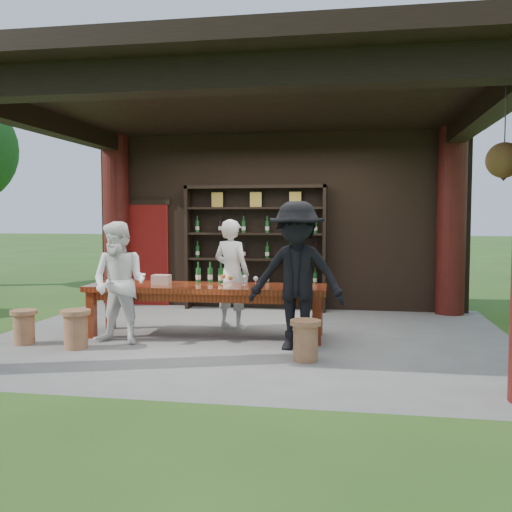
% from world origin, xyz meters
% --- Properties ---
extents(ground, '(90.00, 90.00, 0.00)m').
position_xyz_m(ground, '(0.00, 0.00, 0.00)').
color(ground, '#2D5119').
rests_on(ground, ground).
extents(pavilion, '(7.50, 6.00, 3.60)m').
position_xyz_m(pavilion, '(-0.01, 0.43, 2.13)').
color(pavilion, slate).
rests_on(pavilion, ground).
extents(wine_shelf, '(2.63, 0.40, 2.32)m').
position_xyz_m(wine_shelf, '(-0.37, 2.45, 1.16)').
color(wine_shelf, black).
rests_on(wine_shelf, ground).
extents(tasting_table, '(3.48, 0.99, 0.75)m').
position_xyz_m(tasting_table, '(-0.65, -0.04, 0.63)').
color(tasting_table, '#631F0E').
rests_on(tasting_table, ground).
extents(stool_near_left, '(0.39, 0.39, 0.51)m').
position_xyz_m(stool_near_left, '(-2.16, -1.09, 0.27)').
color(stool_near_left, brown).
rests_on(stool_near_left, ground).
extents(stool_near_right, '(0.38, 0.38, 0.50)m').
position_xyz_m(stool_near_right, '(0.89, -1.22, 0.26)').
color(stool_near_right, brown).
rests_on(stool_near_right, ground).
extents(stool_far_left, '(0.36, 0.36, 0.47)m').
position_xyz_m(stool_far_left, '(-2.98, -0.96, 0.25)').
color(stool_far_left, brown).
rests_on(stool_far_left, ground).
extents(host, '(0.73, 0.61, 1.70)m').
position_xyz_m(host, '(-0.43, 0.64, 0.85)').
color(host, silver).
rests_on(host, ground).
extents(guest_woman, '(0.89, 0.74, 1.68)m').
position_xyz_m(guest_woman, '(-1.70, -0.70, 0.84)').
color(guest_woman, white).
rests_on(guest_woman, ground).
extents(guest_man, '(1.32, 0.85, 1.94)m').
position_xyz_m(guest_man, '(0.72, -0.64, 0.97)').
color(guest_man, black).
rests_on(guest_man, ground).
extents(table_bottles, '(0.44, 0.18, 0.31)m').
position_xyz_m(table_bottles, '(-0.69, 0.27, 0.90)').
color(table_bottles, '#194C1E').
rests_on(table_bottles, tasting_table).
extents(table_glasses, '(0.59, 0.31, 0.15)m').
position_xyz_m(table_glasses, '(-0.19, 0.00, 0.82)').
color(table_glasses, silver).
rests_on(table_glasses, tasting_table).
extents(napkin_basket, '(0.27, 0.19, 0.14)m').
position_xyz_m(napkin_basket, '(-1.33, -0.07, 0.82)').
color(napkin_basket, '#BF6672').
rests_on(napkin_basket, tasting_table).
extents(shrubs, '(15.61, 8.59, 1.36)m').
position_xyz_m(shrubs, '(2.84, 1.18, 0.55)').
color(shrubs, '#194C14').
rests_on(shrubs, ground).
extents(trees, '(21.26, 11.52, 4.80)m').
position_xyz_m(trees, '(3.49, 1.49, 3.37)').
color(trees, '#3F2819').
rests_on(trees, ground).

